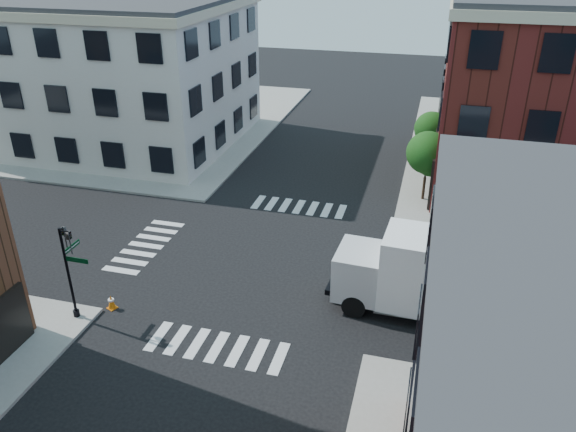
% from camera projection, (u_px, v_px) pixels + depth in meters
% --- Properties ---
extents(ground, '(120.00, 120.00, 0.00)m').
position_uv_depth(ground, '(266.00, 263.00, 29.52)').
color(ground, black).
rests_on(ground, ground).
extents(sidewalk_nw, '(30.00, 30.00, 0.15)m').
position_uv_depth(sidewalk_nw, '(118.00, 118.00, 52.49)').
color(sidewalk_nw, gray).
rests_on(sidewalk_nw, ground).
extents(building_nw, '(22.00, 16.00, 11.00)m').
position_uv_depth(building_nw, '(99.00, 72.00, 45.27)').
color(building_nw, beige).
rests_on(building_nw, ground).
extents(tree_near, '(2.69, 2.69, 4.49)m').
position_uv_depth(tree_near, '(429.00, 155.00, 34.92)').
color(tree_near, black).
rests_on(tree_near, ground).
extents(tree_far, '(2.43, 2.43, 4.07)m').
position_uv_depth(tree_far, '(432.00, 130.00, 40.22)').
color(tree_far, black).
rests_on(tree_far, ground).
extents(signal_pole, '(1.29, 1.24, 4.60)m').
position_uv_depth(signal_pole, '(70.00, 263.00, 24.05)').
color(signal_pole, black).
rests_on(signal_pole, ground).
extents(box_truck, '(8.91, 3.15, 3.97)m').
position_uv_depth(box_truck, '(437.00, 277.00, 24.51)').
color(box_truck, white).
rests_on(box_truck, ground).
extents(traffic_cone, '(0.51, 0.51, 0.71)m').
position_uv_depth(traffic_cone, '(111.00, 302.00, 25.78)').
color(traffic_cone, orange).
rests_on(traffic_cone, ground).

